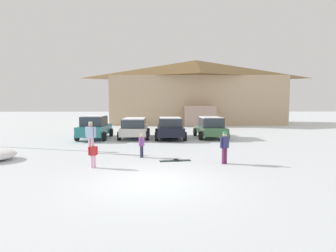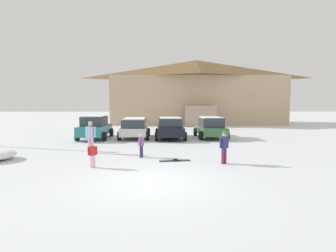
{
  "view_description": "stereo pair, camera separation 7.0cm",
  "coord_description": "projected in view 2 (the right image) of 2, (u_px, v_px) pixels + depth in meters",
  "views": [
    {
      "loc": [
        0.37,
        -8.52,
        2.61
      ],
      "look_at": [
        0.79,
        8.2,
        1.19
      ],
      "focal_mm": 28.0,
      "sensor_mm": 36.0,
      "label": 1
    },
    {
      "loc": [
        0.44,
        -8.52,
        2.61
      ],
      "look_at": [
        0.79,
        8.2,
        1.19
      ],
      "focal_mm": 28.0,
      "sensor_mm": 36.0,
      "label": 2
    }
  ],
  "objects": [
    {
      "name": "ground",
      "position": [
        150.0,
        183.0,
        8.7
      ],
      "size": [
        160.0,
        160.0,
        0.0
      ],
      "primitive_type": "plane",
      "color": "silver"
    },
    {
      "name": "ski_lodge",
      "position": [
        196.0,
        92.0,
        35.18
      ],
      "size": [
        22.47,
        10.7,
        8.43
      ],
      "color": "tan",
      "rests_on": "ground"
    },
    {
      "name": "parked_teal_hatchback",
      "position": [
        95.0,
        127.0,
        19.62
      ],
      "size": [
        2.14,
        4.25,
        1.74
      ],
      "color": "teal",
      "rests_on": "ground"
    },
    {
      "name": "parked_silver_wagon",
      "position": [
        135.0,
        127.0,
        19.94
      ],
      "size": [
        2.3,
        4.19,
        1.54
      ],
      "color": "beige",
      "rests_on": "ground"
    },
    {
      "name": "parked_black_sedan",
      "position": [
        170.0,
        128.0,
        19.69
      ],
      "size": [
        2.27,
        4.34,
        1.61
      ],
      "color": "black",
      "rests_on": "ground"
    },
    {
      "name": "parked_green_coupe",
      "position": [
        211.0,
        127.0,
        20.12
      ],
      "size": [
        2.25,
        4.27,
        1.62
      ],
      "color": "#37613D",
      "rests_on": "ground"
    },
    {
      "name": "skier_child_in_red_jacket",
      "position": [
        93.0,
        153.0,
        10.68
      ],
      "size": [
        0.36,
        0.25,
        1.05
      ],
      "color": "#EDABCE",
      "rests_on": "ground"
    },
    {
      "name": "skier_child_in_purple_jacket",
      "position": [
        141.0,
        144.0,
        12.75
      ],
      "size": [
        0.26,
        0.4,
        1.16
      ],
      "color": "#2B2E4E",
      "rests_on": "ground"
    },
    {
      "name": "skier_teen_in_navy_coat",
      "position": [
        224.0,
        146.0,
        11.37
      ],
      "size": [
        0.45,
        0.35,
        1.41
      ],
      "color": "#6D2957",
      "rests_on": "ground"
    },
    {
      "name": "skier_adult_in_blue_parka",
      "position": [
        91.0,
        135.0,
        13.88
      ],
      "size": [
        0.59,
        0.36,
        1.67
      ],
      "color": "#E2AACA",
      "rests_on": "ground"
    },
    {
      "name": "pair_of_skis",
      "position": [
        175.0,
        161.0,
        11.98
      ],
      "size": [
        1.46,
        0.5,
        0.08
      ],
      "color": "#1E2B2E",
      "rests_on": "ground"
    }
  ]
}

